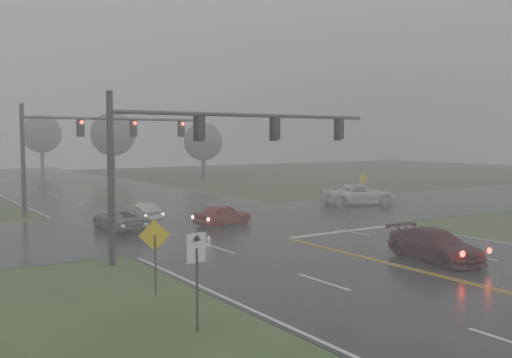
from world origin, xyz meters
TOP-DOWN VIEW (x-y plane):
  - main_road at (0.00, 20.00)m, footprint 18.00×160.00m
  - cross_street at (0.00, 22.00)m, footprint 120.00×14.00m
  - stop_bar at (4.50, 14.40)m, footprint 8.50×0.50m
  - sedan_maroon at (2.17, 6.10)m, footprint 2.59×5.12m
  - sedan_red at (-0.50, 20.40)m, footprint 4.20×2.40m
  - sedan_silver at (-4.37, 24.83)m, footprint 2.06×3.97m
  - car_grey at (-6.55, 22.31)m, footprint 2.21×4.65m
  - pickup_white at (14.55, 23.81)m, footprint 6.79×4.73m
  - signal_gantry_near at (-5.58, 13.42)m, footprint 14.79×0.33m
  - signal_gantry_far at (-6.02, 31.01)m, footprint 13.63×0.40m
  - sign_diamond_west at (-10.58, 7.96)m, footprint 1.10×0.30m
  - sign_arrow_white at (-11.15, 3.74)m, footprint 0.63×0.13m
  - sign_diamond_east at (15.35, 24.11)m, footprint 1.11×0.10m
  - tree_ne_a at (9.67, 68.64)m, footprint 6.29×6.29m
  - tree_e_near at (18.44, 57.93)m, footprint 5.23×5.23m
  - tree_n_far at (4.75, 89.51)m, footprint 6.46×6.46m

SIDE VIEW (x-z plane):
  - main_road at x=0.00m, z-range -0.01..0.01m
  - cross_street at x=0.00m, z-range -0.01..0.01m
  - stop_bar at x=4.50m, z-range 0.00..0.00m
  - sedan_maroon at x=2.17m, z-range -0.71..0.71m
  - sedan_red at x=-0.50m, z-range -0.67..0.67m
  - sedan_silver at x=-4.37m, z-range -0.62..0.62m
  - car_grey at x=-6.55m, z-range -0.64..0.64m
  - pickup_white at x=14.55m, z-range -0.86..0.86m
  - sign_diamond_east at x=15.35m, z-range 0.46..3.12m
  - sign_diamond_west at x=-10.58m, z-range 0.47..3.16m
  - sign_arrow_white at x=-11.15m, z-range 0.57..3.41m
  - tree_e_near at x=18.44m, z-range 1.20..8.88m
  - signal_gantry_near at x=-5.58m, z-range 1.57..9.14m
  - signal_gantry_far at x=-6.02m, z-range 1.59..9.49m
  - tree_ne_a at x=9.67m, z-range 1.46..10.69m
  - tree_n_far at x=4.75m, z-range 1.50..10.99m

